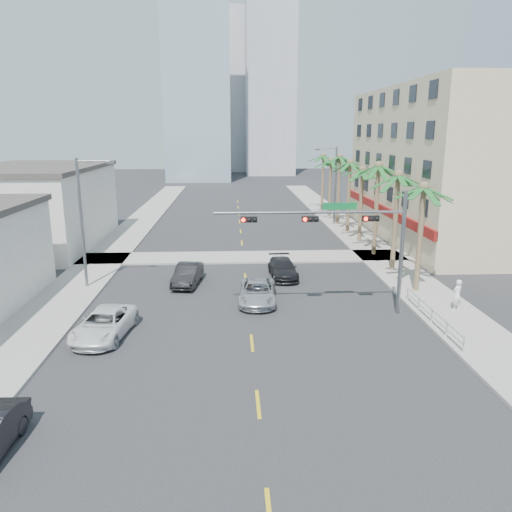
{
  "coord_description": "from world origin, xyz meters",
  "views": [
    {
      "loc": [
        -0.98,
        -20.05,
        10.68
      ],
      "look_at": [
        0.45,
        8.68,
        3.5
      ],
      "focal_mm": 35.0,
      "sensor_mm": 36.0,
      "label": 1
    }
  ],
  "objects_px": {
    "traffic_signal_mast": "(349,232)",
    "car_lane_right": "(283,268)",
    "car_lane_center": "(257,292)",
    "car_parked_far": "(104,324)",
    "pedestrian": "(457,295)",
    "car_lane_left": "(188,274)"
  },
  "relations": [
    {
      "from": "car_lane_right",
      "to": "pedestrian",
      "type": "bearing_deg",
      "value": -41.01
    },
    {
      "from": "car_lane_center",
      "to": "traffic_signal_mast",
      "type": "bearing_deg",
      "value": -21.01
    },
    {
      "from": "car_lane_center",
      "to": "car_lane_right",
      "type": "relative_size",
      "value": 1.05
    },
    {
      "from": "traffic_signal_mast",
      "to": "car_lane_center",
      "type": "xyz_separation_m",
      "value": [
        -5.16,
        2.42,
        -4.37
      ]
    },
    {
      "from": "traffic_signal_mast",
      "to": "car_parked_far",
      "type": "height_order",
      "value": "traffic_signal_mast"
    },
    {
      "from": "traffic_signal_mast",
      "to": "car_lane_center",
      "type": "distance_m",
      "value": 7.18
    },
    {
      "from": "traffic_signal_mast",
      "to": "car_lane_right",
      "type": "distance_m",
      "value": 9.59
    },
    {
      "from": "car_parked_far",
      "to": "car_lane_right",
      "type": "relative_size",
      "value": 1.09
    },
    {
      "from": "car_lane_left",
      "to": "pedestrian",
      "type": "distance_m",
      "value": 18.01
    },
    {
      "from": "car_lane_center",
      "to": "car_lane_right",
      "type": "xyz_separation_m",
      "value": [
        2.2,
        5.59,
        -0.0
      ]
    },
    {
      "from": "car_lane_center",
      "to": "pedestrian",
      "type": "bearing_deg",
      "value": -7.11
    },
    {
      "from": "car_lane_left",
      "to": "car_lane_right",
      "type": "height_order",
      "value": "car_lane_left"
    },
    {
      "from": "traffic_signal_mast",
      "to": "car_lane_center",
      "type": "height_order",
      "value": "traffic_signal_mast"
    },
    {
      "from": "car_lane_left",
      "to": "pedestrian",
      "type": "height_order",
      "value": "pedestrian"
    },
    {
      "from": "car_lane_right",
      "to": "pedestrian",
      "type": "height_order",
      "value": "pedestrian"
    },
    {
      "from": "traffic_signal_mast",
      "to": "car_lane_right",
      "type": "xyz_separation_m",
      "value": [
        -2.96,
        8.01,
        -4.37
      ]
    },
    {
      "from": "car_lane_left",
      "to": "car_lane_center",
      "type": "height_order",
      "value": "car_lane_left"
    },
    {
      "from": "traffic_signal_mast",
      "to": "car_lane_left",
      "type": "distance_m",
      "value": 12.69
    },
    {
      "from": "car_parked_far",
      "to": "car_lane_center",
      "type": "relative_size",
      "value": 1.04
    },
    {
      "from": "car_parked_far",
      "to": "pedestrian",
      "type": "relative_size",
      "value": 2.72
    },
    {
      "from": "traffic_signal_mast",
      "to": "car_parked_far",
      "type": "bearing_deg",
      "value": -168.62
    },
    {
      "from": "car_parked_far",
      "to": "car_lane_left",
      "type": "relative_size",
      "value": 1.15
    }
  ]
}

